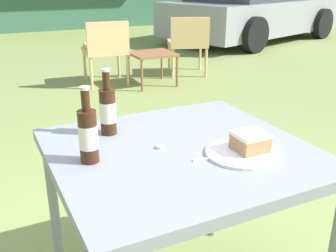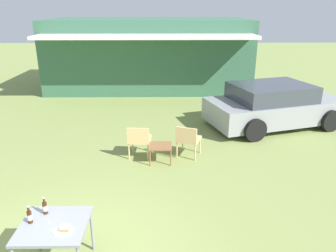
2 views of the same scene
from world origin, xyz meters
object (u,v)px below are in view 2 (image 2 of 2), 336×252
at_px(cake_on_plate, 64,229).
at_px(cola_bottle_near, 45,208).
at_px(cola_bottle_far, 30,217).
at_px(garden_side_table, 160,147).
at_px(parked_car, 274,105).
at_px(wicker_chair_cushioned, 139,138).
at_px(wicker_chair_plain, 188,138).
at_px(patio_table, 54,229).

xyz_separation_m(cake_on_plate, cola_bottle_near, (-0.36, 0.38, 0.07)).
bearing_deg(cola_bottle_far, cola_bottle_near, 57.14).
relative_size(garden_side_table, cola_bottle_near, 2.06).
relative_size(parked_car, cake_on_plate, 17.75).
xyz_separation_m(wicker_chair_cushioned, cake_on_plate, (-0.69, -3.79, 0.29)).
bearing_deg(wicker_chair_plain, patio_table, 81.15).
relative_size(wicker_chair_cushioned, cake_on_plate, 3.23).
height_order(wicker_chair_cushioned, garden_side_table, wicker_chair_cushioned).
relative_size(wicker_chair_plain, patio_table, 0.91).
xyz_separation_m(patio_table, cola_bottle_near, (-0.18, 0.25, 0.16)).
height_order(cake_on_plate, cola_bottle_near, cola_bottle_near).
xyz_separation_m(garden_side_table, patio_table, (-1.39, -3.36, 0.31)).
xyz_separation_m(garden_side_table, cola_bottle_far, (-1.70, -3.32, 0.47)).
relative_size(parked_car, cola_bottle_near, 17.35).
bearing_deg(parked_car, wicker_chair_plain, -158.39).
height_order(patio_table, cola_bottle_near, cola_bottle_near).
bearing_deg(wicker_chair_plain, cola_bottle_near, 77.19).
bearing_deg(parked_car, cola_bottle_far, -148.44).
distance_m(parked_car, wicker_chair_plain, 3.54).
bearing_deg(wicker_chair_plain, parked_car, -120.88).
xyz_separation_m(wicker_chair_cushioned, cola_bottle_far, (-1.19, -3.61, 0.36)).
bearing_deg(wicker_chair_cushioned, parked_car, -145.40).
relative_size(parked_car, cola_bottle_far, 17.35).
distance_m(wicker_chair_cushioned, wicker_chair_plain, 1.17).
bearing_deg(cola_bottle_near, wicker_chair_cushioned, 72.74).
distance_m(garden_side_table, cola_bottle_near, 3.52).
xyz_separation_m(wicker_chair_cushioned, cola_bottle_near, (-1.06, -3.40, 0.36)).
height_order(wicker_chair_cushioned, cola_bottle_near, cola_bottle_near).
bearing_deg(cake_on_plate, patio_table, 142.69).
bearing_deg(cola_bottle_near, cake_on_plate, -46.57).
distance_m(wicker_chair_cushioned, cola_bottle_far, 3.82).
xyz_separation_m(wicker_chair_plain, cake_on_plate, (-1.87, -3.77, 0.29)).
bearing_deg(cake_on_plate, garden_side_table, 71.01).
height_order(wicker_chair_plain, cola_bottle_far, cola_bottle_far).
height_order(wicker_chair_plain, cola_bottle_near, cola_bottle_near).
distance_m(parked_car, patio_table, 7.56).
xyz_separation_m(wicker_chair_cushioned, wicker_chair_plain, (1.17, -0.02, -0.00)).
relative_size(parked_car, wicker_chair_cushioned, 5.50).
height_order(parked_car, patio_table, parked_car).
bearing_deg(garden_side_table, cola_bottle_near, -116.70).
bearing_deg(garden_side_table, wicker_chair_cushioned, 150.76).
distance_m(wicker_chair_plain, cake_on_plate, 4.22).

